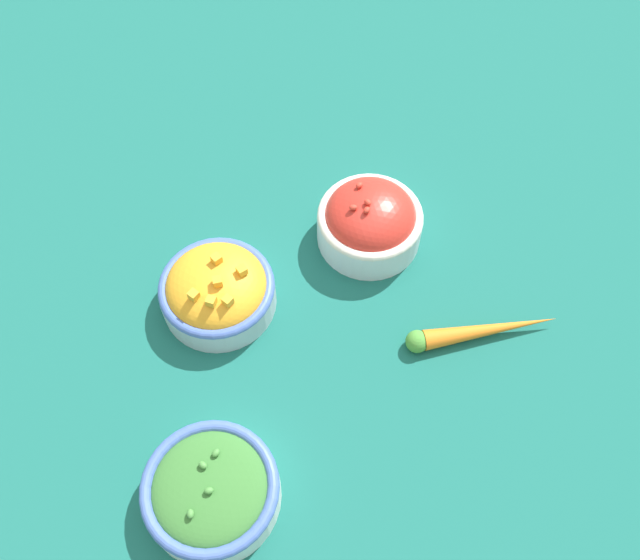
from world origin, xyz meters
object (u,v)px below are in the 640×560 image
Objects in this scene: loose_carrot at (478,331)px; bowl_squash at (217,290)px; bowl_cherry_tomatoes at (370,221)px; bowl_broccoli at (211,490)px.

bowl_squash is at bearing 161.28° from loose_carrot.
bowl_cherry_tomatoes is 0.76× the size of loose_carrot.
bowl_squash is (0.19, -0.02, -0.01)m from bowl_cherry_tomatoes.
loose_carrot is (-0.33, 0.01, -0.01)m from bowl_broccoli.
bowl_broccoli reaches higher than loose_carrot.
loose_carrot is at bearing 177.65° from bowl_broccoli.
bowl_broccoli is at bearing 27.57° from bowl_cherry_tomatoes.
bowl_broccoli is (0.12, 0.19, -0.00)m from bowl_squash.
bowl_cherry_tomatoes is 0.95× the size of bowl_squash.
bowl_broccoli is 0.33m from loose_carrot.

